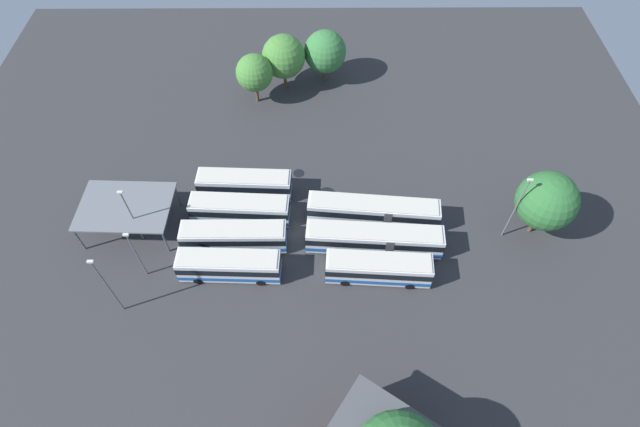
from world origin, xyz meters
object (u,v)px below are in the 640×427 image
Objects in this scene: bus_row1_slot2 at (234,236)px; tree_north_edge at (284,57)px; maintenance_shelter at (125,207)px; tree_south_edge at (325,52)px; tree_northeast at (254,73)px; bus_row0_slot1 at (374,211)px; bus_row0_slot2 at (375,239)px; lamp_post_mid_lot at (136,253)px; bus_row1_slot1 at (240,209)px; bus_row0_slot3 at (378,268)px; lamp_post_far_corner at (131,214)px; bus_row1_slot3 at (229,266)px; lamp_post_by_building at (107,285)px; lamp_post_near_entrance at (516,207)px; bus_row1_slot0 at (245,184)px; tree_east_edge at (547,201)px.

tree_north_edge is at bearing -99.42° from bus_row1_slot2.
tree_south_edge is at bearing -130.00° from maintenance_shelter.
bus_row0_slot1 is at bearing 124.89° from tree_northeast.
lamp_post_mid_lot reaches higher than bus_row0_slot2.
bus_row1_slot1 is at bearing -142.60° from lamp_post_mid_lot.
lamp_post_far_corner is (26.35, -5.19, 2.83)m from bus_row0_slot3.
bus_row1_slot1 is (15.34, -0.37, -0.00)m from bus_row0_slot1.
bus_row0_slot3 is 1.03× the size of bus_row1_slot3.
bus_row0_slot1 is 15.34m from bus_row1_slot1.
bus_row1_slot2 is 3.73m from bus_row1_slot3.
lamp_post_by_building is 34.56m from tree_northeast.
maintenance_shelter reaches higher than bus_row1_slot3.
lamp_post_far_corner is at bearing 64.18° from tree_northeast.
lamp_post_far_corner is 1.02× the size of tree_north_edge.
bus_row1_slot1 is 1.18× the size of lamp_post_near_entrance.
tree_north_edge is at bearing -123.63° from maintenance_shelter.
bus_row0_slot1 is 1.31× the size of bus_row1_slot2.
bus_row0_slot3 is 25.07m from lamp_post_mid_lot.
tree_north_edge reaches higher than bus_row1_slot2.
bus_row1_slot1 is 7.50m from bus_row1_slot3.
bus_row1_slot1 is (0.21, 3.76, 0.00)m from bus_row1_slot0.
lamp_post_by_building is (1.58, 4.17, 0.96)m from lamp_post_mid_lot.
lamp_post_near_entrance reaches higher than bus_row0_slot1.
bus_row1_slot0 and bus_row1_slot2 have the same top height.
bus_row1_slot2 is 1.12× the size of maintenance_shelter.
bus_row0_slot3 is 34.23m from tree_south_edge.
lamp_post_near_entrance is at bearing -159.90° from bus_row0_slot3.
lamp_post_mid_lot reaches higher than bus_row0_slot1.
maintenance_shelter is 1.41× the size of tree_northeast.
tree_south_edge reaches higher than bus_row0_slot2.
tree_east_edge is (-45.80, 0.94, 1.85)m from maintenance_shelter.
tree_east_edge is at bearing -170.70° from bus_row1_slot3.
lamp_post_mid_lot is 0.98× the size of tree_south_edge.
bus_row1_slot2 is 1.49× the size of tree_south_edge.
bus_row0_slot2 is 2.05× the size of tree_northeast.
bus_row0_slot3 is 1.34× the size of lamp_post_far_corner.
bus_row1_slot1 is 24.70m from tree_north_edge.
bus_row0_slot2 is 15.42m from lamp_post_near_entrance.
bus_row1_slot2 is 11.13m from lamp_post_far_corner.
lamp_post_mid_lot is 30.10m from tree_northeast.
tree_east_edge is at bearing 178.83° from maintenance_shelter.
bus_row0_slot1 is at bearing -164.35° from lamp_post_mid_lot.
bus_row1_slot3 is (0.67, 11.25, -0.00)m from bus_row1_slot0.
bus_row1_slot1 is at bearing -3.32° from tree_east_edge.
bus_row0_slot1 and bus_row1_slot2 have the same top height.
bus_row0_slot3 is at bearing 20.10° from lamp_post_near_entrance.
bus_row0_slot2 is 16.95m from bus_row1_slot0.
lamp_post_mid_lot is at bearing -1.27° from bus_row0_slot3.
tree_northeast reaches higher than bus_row1_slot3.
lamp_post_far_corner is (10.72, -1.03, 2.83)m from bus_row1_slot2.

